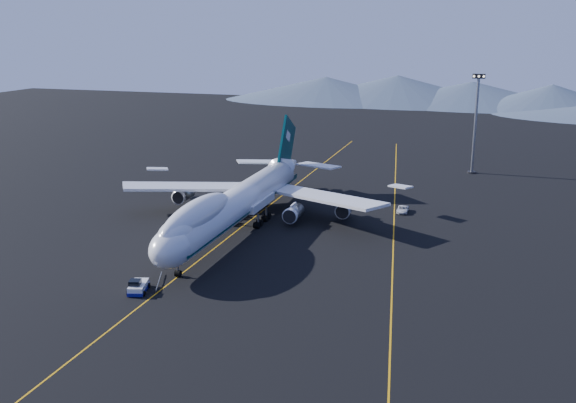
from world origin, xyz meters
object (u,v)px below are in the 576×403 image
(boeing_747, at_px, (238,202))
(pushback_tug, at_px, (139,287))
(floodlight_mast, at_px, (475,124))
(service_van, at_px, (403,209))

(boeing_747, bearing_deg, pushback_tug, -95.05)
(boeing_747, bearing_deg, floodlight_mast, 57.94)
(service_van, bearing_deg, boeing_747, -144.23)
(service_van, relative_size, floodlight_mast, 0.18)
(service_van, height_order, floodlight_mast, floodlight_mast)
(pushback_tug, bearing_deg, boeing_747, 68.80)
(pushback_tug, xyz_separation_m, service_van, (33.00, 56.74, 0.03))
(pushback_tug, distance_m, service_van, 65.64)
(pushback_tug, distance_m, floodlight_mast, 113.40)
(service_van, bearing_deg, floodlight_mast, 72.70)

